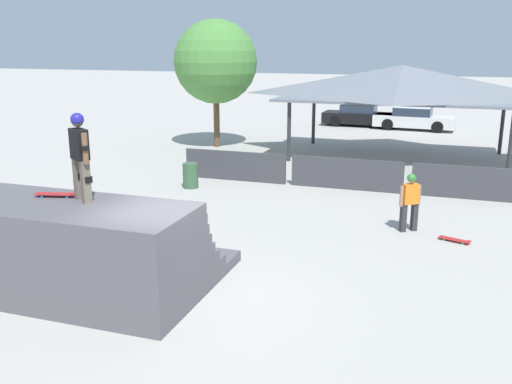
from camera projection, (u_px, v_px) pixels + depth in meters
The scene contains 12 objects.
ground_plane at pixel (182, 302), 10.88m from camera, with size 160.00×160.00×0.00m, color #ADA8A0.
quarter_pipe_ramp at pixel (76, 250), 11.26m from camera, with size 5.07×3.84×1.87m.
skater_on_deck at pixel (80, 151), 10.68m from camera, with size 0.68×0.52×1.68m.
skateboard_on_deck at pixel (58, 194), 11.17m from camera, with size 0.85×0.40×0.09m.
bystander_walking at pixel (410, 198), 14.76m from camera, with size 0.55×0.42×1.55m.
skateboard_on_ground at pixel (456, 240), 14.15m from camera, with size 0.80×0.45×0.09m.
barrier_fence at pixel (346, 174), 19.13m from camera, with size 11.78×0.12×1.05m.
pavilion_shelter at pixel (402, 83), 23.76m from camera, with size 9.95×5.23×3.89m.
tree_beside_pavilion at pixel (216, 62), 26.13m from camera, with size 3.83×3.83×5.86m.
trash_bin at pixel (190, 176), 19.35m from camera, with size 0.52×0.52×0.85m, color #385B3D.
parked_car_black at pixel (360, 116), 33.66m from camera, with size 4.34×1.78×1.27m.
parked_car_white at pixel (414, 119), 32.26m from camera, with size 4.53×2.00×1.27m.
Camera 1 is at (4.56, -8.99, 4.81)m, focal length 40.00 mm.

